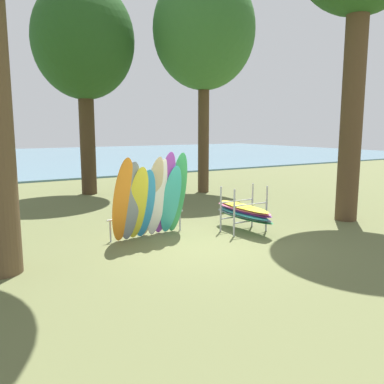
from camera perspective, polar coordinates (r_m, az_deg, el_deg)
The scene contains 6 objects.
ground_plane at distance 9.93m, azimuth 1.45°, elevation -7.34°, with size 80.00×80.00×0.00m, color #60663D.
lake_water at distance 40.40m, azimuth -23.85°, elevation 4.36°, with size 80.00×36.00×0.10m, color slate.
tree_mid_behind at distance 18.08m, azimuth 1.71°, elevation 21.80°, with size 4.27×4.27×9.31m.
tree_far_right_back at distance 18.01m, azimuth -15.11°, elevation 19.77°, with size 4.13×4.13×8.71m.
leaning_board_pile at distance 10.21m, azimuth -5.75°, elevation -1.04°, with size 2.20×0.94×2.23m.
board_storage_rack at distance 11.05m, azimuth 7.33°, elevation -2.77°, with size 1.15×2.13×1.25m.
Camera 1 is at (-5.14, -8.02, 2.80)m, focal length 37.65 mm.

